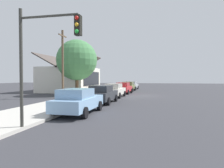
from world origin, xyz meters
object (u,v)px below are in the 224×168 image
at_px(fire_hydrant_red, 106,92).
at_px(car_cherry, 123,88).
at_px(car_ivory, 115,90).
at_px(utility_pole_wooden, 63,63).
at_px(car_olive, 128,86).
at_px(car_skyblue, 78,101).
at_px(traffic_light_main, 43,48).
at_px(car_silver, 132,85).
at_px(shade_tree, 77,60).
at_px(car_charcoal, 102,94).

bearing_deg(fire_hydrant_red, car_cherry, -20.66).
bearing_deg(car_ivory, utility_pole_wooden, 113.06).
bearing_deg(car_olive, car_cherry, -178.13).
bearing_deg(car_skyblue, utility_pole_wooden, 30.94).
xyz_separation_m(traffic_light_main, utility_pole_wooden, (13.44, 5.66, 0.44)).
distance_m(car_silver, traffic_light_main, 32.26).
relative_size(traffic_light_main, utility_pole_wooden, 0.69).
xyz_separation_m(car_ivory, car_silver, (16.56, 0.05, 0.00)).
xyz_separation_m(shade_tree, utility_pole_wooden, (-4.16, -0.03, -0.62)).
relative_size(car_skyblue, car_charcoal, 0.99).
distance_m(car_charcoal, traffic_light_main, 10.35).
xyz_separation_m(car_cherry, car_olive, (5.50, 0.09, 0.00)).
bearing_deg(utility_pole_wooden, car_ivory, -68.33).
bearing_deg(car_ivory, car_skyblue, -178.45).
bearing_deg(car_skyblue, car_olive, -0.01).
height_order(car_skyblue, shade_tree, shade_tree).
height_order(shade_tree, traffic_light_main, shade_tree).
bearing_deg(car_charcoal, car_skyblue, -179.80).
bearing_deg(utility_pole_wooden, traffic_light_main, -157.16).
distance_m(shade_tree, traffic_light_main, 18.52).
relative_size(traffic_light_main, fire_hydrant_red, 7.32).
xyz_separation_m(car_ivory, utility_pole_wooden, (-2.15, 5.42, 3.11)).
relative_size(car_skyblue, car_olive, 1.01).
height_order(car_cherry, shade_tree, shade_tree).
height_order(car_olive, shade_tree, shade_tree).
bearing_deg(car_skyblue, car_ivory, 0.14).
xyz_separation_m(car_charcoal, car_cherry, (11.20, -0.05, -0.00)).
height_order(car_ivory, traffic_light_main, traffic_light_main).
bearing_deg(car_olive, shade_tree, 149.94).
height_order(car_cherry, fire_hydrant_red, car_cherry).
xyz_separation_m(car_skyblue, shade_tree, (13.24, 5.48, 3.74)).
height_order(car_olive, traffic_light_main, traffic_light_main).
xyz_separation_m(car_skyblue, fire_hydrant_red, (12.78, 1.45, -0.32)).
relative_size(shade_tree, traffic_light_main, 1.38).
bearing_deg(car_skyblue, car_cherry, -0.30).
distance_m(car_cherry, utility_pole_wooden, 10.02).
distance_m(car_ivory, utility_pole_wooden, 6.61).
relative_size(car_charcoal, car_cherry, 1.07).
distance_m(car_skyblue, car_cherry, 16.84).
bearing_deg(car_silver, utility_pole_wooden, 166.56).
distance_m(car_olive, traffic_light_main, 26.83).
bearing_deg(car_olive, car_skyblue, -179.01).
bearing_deg(car_charcoal, car_silver, 0.78).
xyz_separation_m(car_charcoal, utility_pole_wooden, (3.45, 5.48, 3.11)).
bearing_deg(shade_tree, car_skyblue, -157.51).
bearing_deg(car_ivory, car_charcoal, -177.98).
height_order(car_skyblue, car_silver, same).
xyz_separation_m(car_ivory, car_cherry, (5.61, -0.11, -0.00)).
height_order(car_skyblue, traffic_light_main, traffic_light_main).
height_order(car_skyblue, car_ivory, same).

